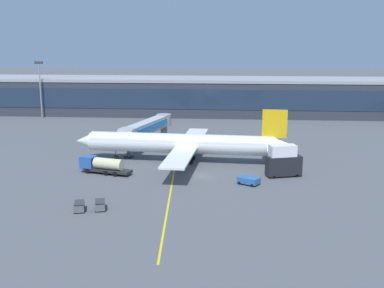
# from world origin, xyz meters

# --- Properties ---
(ground_plane) EXTENTS (700.00, 700.00, 0.00)m
(ground_plane) POSITION_xyz_m (0.00, 0.00, 0.00)
(ground_plane) COLOR #515459
(apron_lead_in_line) EXTENTS (5.86, 79.83, 0.01)m
(apron_lead_in_line) POSITION_xyz_m (-5.76, 2.00, 0.00)
(apron_lead_in_line) COLOR yellow
(apron_lead_in_line) RESTS_ON ground_plane
(terminal_building) EXTENTS (171.06, 20.99, 12.94)m
(terminal_building) POSITION_xyz_m (-11.78, 78.24, 6.49)
(terminal_building) COLOR #2D333D
(terminal_building) RESTS_ON ground_plane
(main_airliner) EXTENTS (48.43, 38.60, 11.96)m
(main_airliner) POSITION_xyz_m (-4.93, 10.57, 4.14)
(main_airliner) COLOR white
(main_airliner) RESTS_ON ground_plane
(jet_bridge) EXTENTS (9.40, 24.27, 6.84)m
(jet_bridge) POSITION_xyz_m (-14.63, 24.28, 5.15)
(jet_bridge) COLOR #B2B7BC
(jet_bridge) RESTS_ON ground_plane
(fuel_tanker) EXTENTS (11.07, 5.38, 3.25)m
(fuel_tanker) POSITION_xyz_m (-19.97, 0.38, 1.75)
(fuel_tanker) COLOR #232326
(fuel_tanker) RESTS_ON ground_plane
(catering_lift) EXTENTS (7.23, 4.28, 6.30)m
(catering_lift) POSITION_xyz_m (15.87, 0.98, 3.07)
(catering_lift) COLOR black
(catering_lift) RESTS_ON ground_plane
(pushback_tug) EXTENTS (4.44, 3.92, 1.40)m
(pushback_tug) POSITION_xyz_m (8.92, -4.79, 0.85)
(pushback_tug) COLOR #285B9E
(pushback_tug) RESTS_ON ground_plane
(baggage_cart_0) EXTENTS (2.21, 2.96, 1.48)m
(baggage_cart_0) POSITION_xyz_m (-17.92, -20.96, 0.78)
(baggage_cart_0) COLOR #595B60
(baggage_cart_0) RESTS_ON ground_plane
(baggage_cart_1) EXTENTS (2.21, 2.96, 1.48)m
(baggage_cart_1) POSITION_xyz_m (-14.84, -20.11, 0.78)
(baggage_cart_1) COLOR #595B60
(baggage_cart_1) RESTS_ON ground_plane
(apron_light_mast_0) EXTENTS (2.80, 0.50, 19.02)m
(apron_light_mast_0) POSITION_xyz_m (-58.70, 66.28, 11.40)
(apron_light_mast_0) COLOR gray
(apron_light_mast_0) RESTS_ON ground_plane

